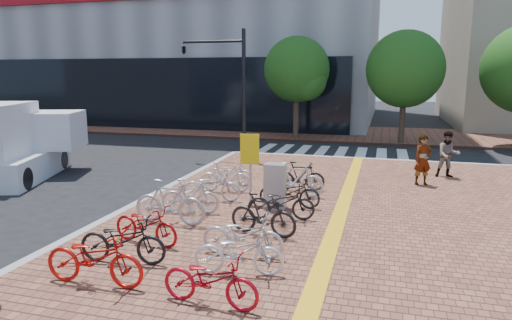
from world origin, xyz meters
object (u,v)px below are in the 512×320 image
(bike_1, at_px, (123,240))
(bike_6, at_px, (225,177))
(bike_7, at_px, (230,173))
(bike_2, at_px, (146,224))
(bike_0, at_px, (94,258))
(bike_8, at_px, (210,280))
(bike_14, at_px, (294,180))
(bike_13, at_px, (289,192))
(yellow_sign, at_px, (250,155))
(bike_9, at_px, (239,252))
(pedestrian_a, at_px, (423,160))
(bike_15, at_px, (300,176))
(box_truck, at_px, (16,144))
(bike_10, at_px, (243,235))
(bike_3, at_px, (170,202))
(bike_4, at_px, (190,196))
(pedestrian_b, at_px, (448,154))
(bike_5, at_px, (211,186))
(utility_box, at_px, (275,186))
(traffic_light_pole, at_px, (216,70))
(bike_12, at_px, (281,202))
(bike_11, at_px, (263,215))

(bike_1, bearing_deg, bike_6, -7.26)
(bike_1, xyz_separation_m, bike_7, (-0.09, 6.95, -0.06))
(bike_2, bearing_deg, bike_6, 8.80)
(bike_0, distance_m, bike_2, 2.11)
(bike_8, bearing_deg, bike_2, 51.87)
(bike_0, xyz_separation_m, bike_14, (2.34, 6.94, 0.04))
(bike_1, relative_size, bike_13, 1.04)
(bike_13, bearing_deg, bike_6, 62.31)
(bike_8, relative_size, yellow_sign, 0.84)
(bike_9, relative_size, pedestrian_a, 0.99)
(bike_15, xyz_separation_m, box_truck, (-10.72, -0.64, 0.73))
(bike_9, xyz_separation_m, bike_10, (-0.20, 0.89, 0.01))
(bike_1, relative_size, bike_8, 1.06)
(bike_6, relative_size, bike_15, 1.02)
(bike_0, relative_size, bike_1, 1.07)
(bike_3, relative_size, bike_9, 1.12)
(bike_8, distance_m, bike_14, 7.08)
(bike_8, height_order, box_truck, box_truck)
(bike_4, bearing_deg, pedestrian_b, -57.84)
(bike_2, xyz_separation_m, bike_15, (2.50, 5.69, 0.03))
(box_truck, bearing_deg, bike_14, -1.14)
(bike_2, xyz_separation_m, bike_14, (2.46, 4.84, 0.10))
(bike_5, height_order, bike_14, bike_14)
(pedestrian_b, bearing_deg, bike_13, -138.04)
(bike_6, distance_m, utility_box, 2.41)
(bike_1, distance_m, bike_8, 2.62)
(box_truck, bearing_deg, traffic_light_pole, 44.90)
(bike_12, distance_m, pedestrian_a, 6.42)
(bike_2, relative_size, bike_4, 1.07)
(bike_15, bearing_deg, bike_2, 148.02)
(bike_11, bearing_deg, bike_14, 8.62)
(box_truck, bearing_deg, bike_1, -36.49)
(pedestrian_b, relative_size, utility_box, 1.32)
(bike_12, height_order, traffic_light_pole, traffic_light_pole)
(bike_7, bearing_deg, bike_6, -169.32)
(bike_0, xyz_separation_m, yellow_sign, (1.18, 6.01, 0.92))
(bike_1, relative_size, bike_15, 1.14)
(bike_13, bearing_deg, traffic_light_pole, 32.28)
(bike_6, bearing_deg, bike_4, 166.47)
(bike_1, bearing_deg, box_truck, 47.09)
(bike_5, height_order, bike_7, bike_5)
(pedestrian_a, bearing_deg, bike_13, -160.79)
(bike_0, distance_m, pedestrian_b, 13.42)
(box_truck, bearing_deg, bike_6, -1.47)
(traffic_light_pole, bearing_deg, bike_7, -64.86)
(pedestrian_b, bearing_deg, bike_0, -129.25)
(bike_5, distance_m, bike_10, 4.36)
(pedestrian_a, bearing_deg, bike_1, -152.28)
(bike_4, distance_m, bike_14, 3.45)
(bike_3, xyz_separation_m, bike_9, (2.61, -2.37, -0.13))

